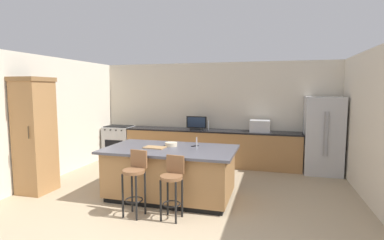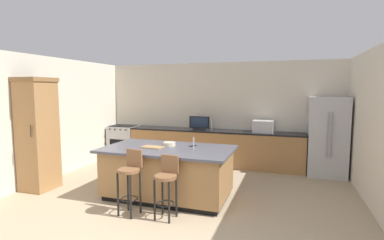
{
  "view_description": "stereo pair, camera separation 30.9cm",
  "coord_description": "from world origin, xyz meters",
  "px_view_note": "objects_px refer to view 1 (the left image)",
  "views": [
    {
      "loc": [
        1.52,
        -2.9,
        1.97
      ],
      "look_at": [
        -0.11,
        2.96,
        1.33
      ],
      "focal_mm": 27.33,
      "sensor_mm": 36.0,
      "label": 1
    },
    {
      "loc": [
        1.82,
        -2.81,
        1.97
      ],
      "look_at": [
        -0.11,
        2.96,
        1.33
      ],
      "focal_mm": 27.33,
      "sensor_mm": 36.0,
      "label": 2
    }
  ],
  "objects_px": {
    "microwave": "(260,126)",
    "fruit_bowl": "(171,144)",
    "kitchen_island": "(170,172)",
    "range_oven": "(119,142)",
    "refrigerator": "(323,135)",
    "cabinet_tower": "(35,133)",
    "cell_phone": "(195,146)",
    "tv_monitor": "(196,124)",
    "bar_stool_right": "(172,182)",
    "bar_stool_left": "(135,177)",
    "cutting_board": "(155,147)"
  },
  "relations": [
    {
      "from": "microwave",
      "to": "fruit_bowl",
      "type": "bearing_deg",
      "value": -123.09
    },
    {
      "from": "kitchen_island",
      "to": "range_oven",
      "type": "relative_size",
      "value": 2.5
    },
    {
      "from": "refrigerator",
      "to": "cabinet_tower",
      "type": "distance_m",
      "value": 6.17
    },
    {
      "from": "range_oven",
      "to": "cell_phone",
      "type": "relative_size",
      "value": 6.24
    },
    {
      "from": "tv_monitor",
      "to": "bar_stool_right",
      "type": "bearing_deg",
      "value": -81.72
    },
    {
      "from": "bar_stool_right",
      "to": "fruit_bowl",
      "type": "xyz_separation_m",
      "value": [
        -0.37,
        0.99,
        0.38
      ]
    },
    {
      "from": "bar_stool_left",
      "to": "microwave",
      "type": "bearing_deg",
      "value": 70.3
    },
    {
      "from": "microwave",
      "to": "tv_monitor",
      "type": "bearing_deg",
      "value": -178.16
    },
    {
      "from": "bar_stool_left",
      "to": "cabinet_tower",
      "type": "bearing_deg",
      "value": 176.29
    },
    {
      "from": "cabinet_tower",
      "to": "microwave",
      "type": "height_order",
      "value": "cabinet_tower"
    },
    {
      "from": "kitchen_island",
      "to": "tv_monitor",
      "type": "height_order",
      "value": "tv_monitor"
    },
    {
      "from": "range_oven",
      "to": "tv_monitor",
      "type": "relative_size",
      "value": 1.75
    },
    {
      "from": "kitchen_island",
      "to": "bar_stool_left",
      "type": "bearing_deg",
      "value": -107.42
    },
    {
      "from": "cabinet_tower",
      "to": "cutting_board",
      "type": "relative_size",
      "value": 5.76
    },
    {
      "from": "kitchen_island",
      "to": "refrigerator",
      "type": "relative_size",
      "value": 1.3
    },
    {
      "from": "cell_phone",
      "to": "refrigerator",
      "type": "bearing_deg",
      "value": 68.27
    },
    {
      "from": "range_oven",
      "to": "microwave",
      "type": "bearing_deg",
      "value": 0.02
    },
    {
      "from": "refrigerator",
      "to": "microwave",
      "type": "distance_m",
      "value": 1.45
    },
    {
      "from": "cutting_board",
      "to": "bar_stool_left",
      "type": "bearing_deg",
      "value": -89.82
    },
    {
      "from": "kitchen_island",
      "to": "cutting_board",
      "type": "bearing_deg",
      "value": -167.05
    },
    {
      "from": "bar_stool_left",
      "to": "cell_phone",
      "type": "distance_m",
      "value": 1.37
    },
    {
      "from": "microwave",
      "to": "range_oven",
      "type": "bearing_deg",
      "value": -179.98
    },
    {
      "from": "range_oven",
      "to": "bar_stool_left",
      "type": "distance_m",
      "value": 4.0
    },
    {
      "from": "tv_monitor",
      "to": "fruit_bowl",
      "type": "height_order",
      "value": "tv_monitor"
    },
    {
      "from": "cutting_board",
      "to": "tv_monitor",
      "type": "bearing_deg",
      "value": 87.08
    },
    {
      "from": "refrigerator",
      "to": "tv_monitor",
      "type": "distance_m",
      "value": 3.06
    },
    {
      "from": "tv_monitor",
      "to": "bar_stool_left",
      "type": "distance_m",
      "value": 3.33
    },
    {
      "from": "tv_monitor",
      "to": "fruit_bowl",
      "type": "xyz_separation_m",
      "value": [
        0.1,
        -2.26,
        -0.13
      ]
    },
    {
      "from": "bar_stool_left",
      "to": "bar_stool_right",
      "type": "xyz_separation_m",
      "value": [
        0.6,
        0.05,
        -0.04
      ]
    },
    {
      "from": "fruit_bowl",
      "to": "cutting_board",
      "type": "height_order",
      "value": "fruit_bowl"
    },
    {
      "from": "microwave",
      "to": "cell_phone",
      "type": "xyz_separation_m",
      "value": [
        -1.08,
        -2.19,
        -0.14
      ]
    },
    {
      "from": "range_oven",
      "to": "tv_monitor",
      "type": "xyz_separation_m",
      "value": [
        2.3,
        -0.05,
        0.61
      ]
    },
    {
      "from": "cabinet_tower",
      "to": "cell_phone",
      "type": "bearing_deg",
      "value": 13.19
    },
    {
      "from": "tv_monitor",
      "to": "cabinet_tower",
      "type": "bearing_deg",
      "value": -130.64
    },
    {
      "from": "kitchen_island",
      "to": "range_oven",
      "type": "height_order",
      "value": "range_oven"
    },
    {
      "from": "cell_phone",
      "to": "tv_monitor",
      "type": "bearing_deg",
      "value": 132.08
    },
    {
      "from": "microwave",
      "to": "bar_stool_right",
      "type": "bearing_deg",
      "value": -109.04
    },
    {
      "from": "cell_phone",
      "to": "cabinet_tower",
      "type": "bearing_deg",
      "value": -138.61
    },
    {
      "from": "refrigerator",
      "to": "cutting_board",
      "type": "height_order",
      "value": "refrigerator"
    },
    {
      "from": "cabinet_tower",
      "to": "cell_phone",
      "type": "relative_size",
      "value": 14.64
    },
    {
      "from": "refrigerator",
      "to": "tv_monitor",
      "type": "xyz_separation_m",
      "value": [
        -3.05,
        0.02,
        0.18
      ]
    },
    {
      "from": "microwave",
      "to": "cell_phone",
      "type": "height_order",
      "value": "microwave"
    },
    {
      "from": "bar_stool_right",
      "to": "tv_monitor",
      "type": "bearing_deg",
      "value": 102.99
    },
    {
      "from": "fruit_bowl",
      "to": "cell_phone",
      "type": "xyz_separation_m",
      "value": [
        0.42,
        0.12,
        -0.03
      ]
    },
    {
      "from": "tv_monitor",
      "to": "bar_stool_left",
      "type": "xyz_separation_m",
      "value": [
        -0.12,
        -3.3,
        -0.46
      ]
    },
    {
      "from": "microwave",
      "to": "cutting_board",
      "type": "distance_m",
      "value": 3.09
    },
    {
      "from": "microwave",
      "to": "bar_stool_right",
      "type": "distance_m",
      "value": 3.53
    },
    {
      "from": "microwave",
      "to": "cutting_board",
      "type": "xyz_separation_m",
      "value": [
        -1.74,
        -2.55,
        -0.14
      ]
    },
    {
      "from": "range_oven",
      "to": "kitchen_island",
      "type": "bearing_deg",
      "value": -45.45
    },
    {
      "from": "bar_stool_right",
      "to": "cell_phone",
      "type": "distance_m",
      "value": 1.16
    }
  ]
}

